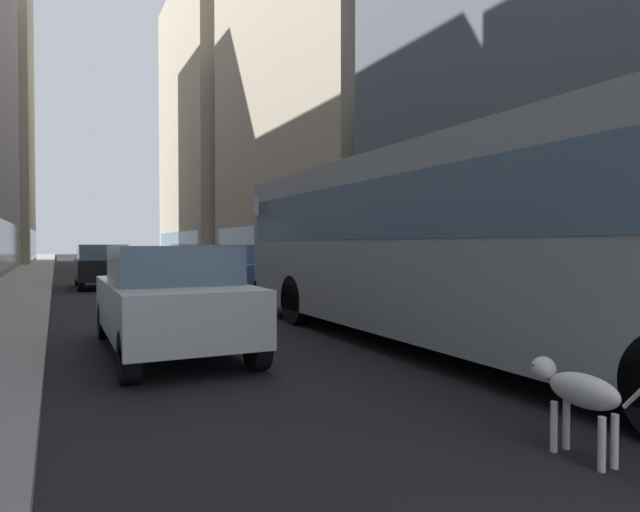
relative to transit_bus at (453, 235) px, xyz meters
The scene contains 11 objects.
ground_plane 28.39m from the transit_bus, 92.43° to the left, with size 120.00×120.00×0.00m, color black.
sidewalk_left 29.18m from the transit_bus, 103.70° to the left, with size 2.40×110.00×0.15m, color gray.
sidewalk_right 28.71m from the transit_bus, 80.97° to the left, with size 2.40×110.00×0.15m, color gray.
building_right_far 49.55m from the transit_bus, 77.16° to the left, with size 11.40×19.53×27.04m.
transit_bus is the anchor object (origin of this frame).
car_black_suv 15.74m from the transit_bus, 104.74° to the left, with size 1.80×3.92×1.62m.
car_silver_sedan 17.63m from the transit_bus, 90.00° to the left, with size 1.93×4.52×1.62m.
car_blue_hatchback 9.60m from the transit_bus, 90.00° to the left, with size 1.91×4.27×1.62m.
car_white_van 4.45m from the transit_bus, 157.11° to the left, with size 1.81×4.26×1.62m.
dalmatian_dog 4.45m from the transit_bus, 117.15° to the right, with size 0.22×0.96×0.72m.
pedestrian_with_handbag 4.46m from the transit_bus, ahead, with size 0.45×0.34×1.69m.
Camera 1 is at (-4.35, -0.00, 1.65)m, focal length 30.59 mm.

